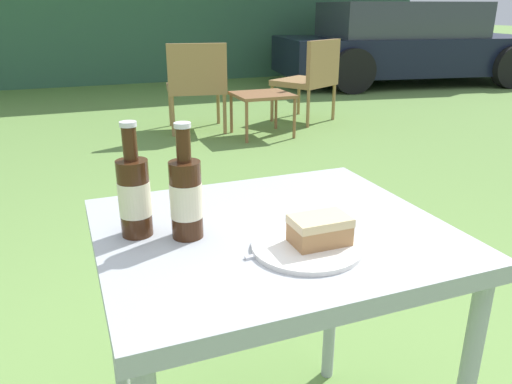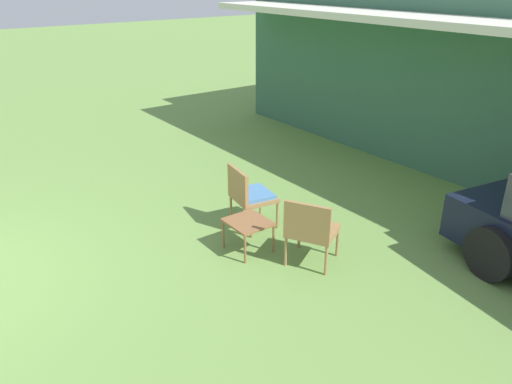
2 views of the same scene
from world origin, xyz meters
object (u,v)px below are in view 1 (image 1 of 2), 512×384
patio_table (272,262)px  cake_on_plate (313,238)px  wicker_chair_plain (311,76)px  wicker_chair_cushioned (196,82)px  garden_side_table (262,98)px  cola_bottle_far (134,195)px  parked_car (406,45)px  cola_bottle_near (186,196)px

patio_table → cake_on_plate: (0.04, -0.13, 0.11)m
wicker_chair_plain → wicker_chair_cushioned: bearing=-29.6°
garden_side_table → cola_bottle_far: bearing=-116.1°
garden_side_table → patio_table: 3.89m
parked_car → garden_side_table: parked_car is taller
parked_car → cola_bottle_far: bearing=-121.6°
wicker_chair_plain → patio_table: 4.57m
cake_on_plate → wicker_chair_plain: bearing=62.6°
parked_car → cola_bottle_far: size_ratio=18.20×
wicker_chair_cushioned → garden_side_table: size_ratio=1.63×
cake_on_plate → cola_bottle_far: cola_bottle_far is taller
cake_on_plate → cola_bottle_near: 0.28m
parked_car → patio_table: bearing=-119.7°
wicker_chair_cushioned → garden_side_table: wicker_chair_cushioned is taller
patio_table → cola_bottle_far: size_ratio=3.07×
patio_table → cola_bottle_far: (-0.29, 0.07, 0.18)m
wicker_chair_cushioned → cake_on_plate: size_ratio=3.94×
wicker_chair_cushioned → patio_table: wicker_chair_cushioned is taller
wicker_chair_cushioned → patio_table: 4.12m
cola_bottle_near → cola_bottle_far: size_ratio=1.00×
parked_car → wicker_chair_cushioned: parked_car is taller
wicker_chair_cushioned → parked_car: bearing=-143.2°
parked_car → wicker_chair_plain: parked_car is taller
cake_on_plate → cola_bottle_near: size_ratio=0.91×
parked_car → wicker_chair_cushioned: 4.69m
parked_car → cake_on_plate: bearing=-118.9°
wicker_chair_plain → cola_bottle_near: cola_bottle_near is taller
parked_car → patio_table: 7.98m
garden_side_table → cola_bottle_far: 3.96m
parked_car → cola_bottle_far: parked_car is taller
wicker_chair_plain → cola_bottle_near: (-2.37, -3.99, 0.33)m
wicker_chair_plain → cake_on_plate: (-2.14, -4.13, 0.26)m
cake_on_plate → cola_bottle_far: 0.39m
garden_side_table → patio_table: patio_table is taller
wicker_chair_plain → garden_side_table: (-0.74, -0.41, -0.13)m
patio_table → cola_bottle_far: 0.35m
parked_car → wicker_chair_cushioned: bearing=-143.0°
wicker_chair_cushioned → garden_side_table: bearing=152.1°
patio_table → cola_bottle_near: (-0.19, 0.02, 0.18)m
wicker_chair_cushioned → garden_side_table: (0.55, -0.42, -0.13)m
cake_on_plate → garden_side_table: bearing=69.4°
patio_table → cake_on_plate: cake_on_plate is taller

